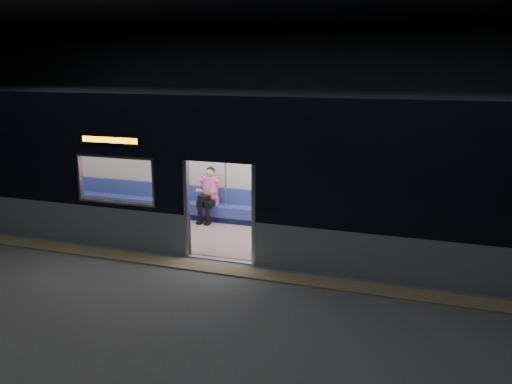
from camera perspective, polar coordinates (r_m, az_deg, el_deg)
The scene contains 7 objects.
station_floor at distance 10.38m, azimuth -6.06°, elevation -9.07°, with size 24.00×14.00×0.01m, color #47494C.
station_envelope at distance 9.61m, azimuth -6.60°, elevation 11.61°, with size 24.00×14.00×5.00m.
tactile_strip at distance 10.83m, azimuth -4.80°, elevation -7.95°, with size 22.80×0.50×0.03m, color #8C7F59.
metro_car at distance 12.12m, azimuth -1.11°, elevation 3.38°, with size 18.00×3.04×3.35m.
passenger at distance 13.75m, azimuth -4.92°, elevation 0.09°, with size 0.44×0.72×1.38m.
handbag at distance 13.60m, azimuth -5.48°, elevation -0.63°, with size 0.26×0.23×0.13m, color black.
transit_map at distance 12.73m, azimuth 21.29°, elevation 1.36°, with size 1.08×0.03×0.70m, color white.
Camera 1 is at (4.20, -8.63, 3.92)m, focal length 38.00 mm.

